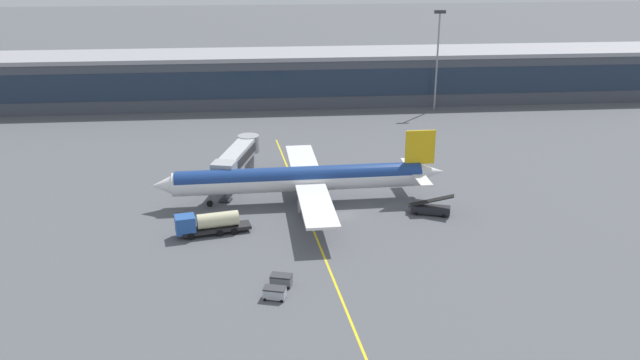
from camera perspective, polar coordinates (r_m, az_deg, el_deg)
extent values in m
plane|color=#515459|center=(102.35, 1.94, -3.07)|extent=(700.00, 700.00, 0.00)
cube|color=yellow|center=(103.67, -1.26, -2.75)|extent=(7.13, 79.73, 0.01)
cube|color=#424751|center=(173.20, -4.93, 8.69)|extent=(209.86, 18.22, 12.07)
cube|color=#1E2D42|center=(164.10, -4.89, 8.26)|extent=(203.56, 0.16, 6.76)
cube|color=#99999E|center=(172.02, -4.99, 10.82)|extent=(214.06, 18.58, 1.00)
cylinder|color=white|center=(105.85, -1.78, 0.04)|extent=(40.52, 4.94, 3.77)
cylinder|color=navy|center=(105.73, -1.78, 0.21)|extent=(39.71, 4.77, 3.62)
cone|color=white|center=(106.23, -13.42, -0.45)|extent=(3.87, 3.69, 3.58)
cone|color=white|center=(109.70, 9.59, 0.70)|extent=(4.61, 3.33, 3.20)
cube|color=gold|center=(107.80, 8.70, 2.83)|extent=(4.91, 0.50, 5.65)
cube|color=white|center=(105.55, 8.85, 0.07)|extent=(2.17, 6.09, 0.24)
cube|color=white|center=(112.40, 7.84, 1.38)|extent=(2.17, 6.09, 0.24)
cube|color=white|center=(96.48, -0.31, -2.19)|extent=(5.29, 17.11, 0.40)
cube|color=white|center=(115.82, -1.52, 1.70)|extent=(5.29, 17.11, 0.40)
cylinder|color=#939399|center=(99.69, -1.09, -2.26)|extent=(2.96, 2.16, 2.07)
cylinder|color=#939399|center=(113.30, -1.86, 0.55)|extent=(2.96, 2.16, 2.07)
cylinder|color=black|center=(106.87, -9.56, -2.03)|extent=(1.01, 0.43, 1.00)
cylinder|color=slate|center=(106.49, -9.59, -1.51)|extent=(0.20, 0.20, 2.07)
cylinder|color=black|center=(105.75, -0.36, -1.98)|extent=(1.01, 0.43, 1.00)
cylinder|color=slate|center=(105.37, -0.36, -1.45)|extent=(0.20, 0.20, 2.07)
cylinder|color=black|center=(108.88, -0.57, -1.31)|extent=(1.01, 0.43, 1.00)
cylinder|color=slate|center=(108.51, -0.57, -0.80)|extent=(0.20, 0.20, 2.07)
cube|color=#B2B7BC|center=(113.85, -7.22, 2.05)|extent=(6.73, 15.53, 2.80)
cube|color=#232328|center=(113.84, -7.19, 2.05)|extent=(6.23, 13.20, 1.54)
cube|color=#9EA3A8|center=(106.94, -8.34, 0.78)|extent=(4.29, 4.00, 2.94)
cylinder|color=#4C4C51|center=(108.09, -8.25, -0.88)|extent=(0.70, 0.70, 3.85)
cube|color=#262628|center=(108.73, -8.20, -1.75)|extent=(2.19, 2.19, 0.30)
cylinder|color=gray|center=(120.84, -6.22, 3.16)|extent=(3.90, 3.90, 3.08)
cylinder|color=gray|center=(121.85, -6.17, 1.67)|extent=(1.80, 1.80, 3.85)
cube|color=#232326|center=(97.10, -9.00, -4.18)|extent=(10.30, 4.49, 0.50)
cube|color=#26519E|center=(96.18, -11.63, -3.79)|extent=(3.25, 3.02, 2.50)
cube|color=black|center=(95.90, -12.40, -3.59)|extent=(0.63, 2.28, 1.12)
cylinder|color=beige|center=(96.58, -8.88, -3.43)|extent=(6.32, 3.38, 2.20)
cylinder|color=black|center=(95.75, -11.16, -4.85)|extent=(1.05, 0.55, 1.00)
cylinder|color=black|center=(97.91, -11.32, -4.28)|extent=(1.05, 0.55, 1.00)
cylinder|color=black|center=(96.16, -8.71, -4.58)|extent=(1.05, 0.55, 1.00)
cylinder|color=black|center=(98.31, -8.92, -4.02)|extent=(1.05, 0.55, 1.00)
cylinder|color=black|center=(96.44, -7.47, -4.44)|extent=(1.05, 0.55, 1.00)
cylinder|color=black|center=(98.58, -7.71, -3.88)|extent=(1.05, 0.55, 1.00)
cube|color=black|center=(103.72, 9.58, -2.52)|extent=(6.29, 3.71, 1.10)
cube|color=black|center=(103.18, 9.63, -1.78)|extent=(6.96, 3.46, 2.38)
cylinder|color=black|center=(103.26, 8.37, -2.89)|extent=(0.65, 0.43, 0.60)
cylinder|color=black|center=(104.84, 8.46, -2.53)|extent=(0.65, 0.43, 0.60)
cylinder|color=black|center=(103.07, 10.70, -3.08)|extent=(0.65, 0.43, 0.60)
cylinder|color=black|center=(104.65, 10.75, -2.72)|extent=(0.65, 0.43, 0.60)
cube|color=#B2B7BC|center=(79.56, -3.96, -9.78)|extent=(2.92, 2.17, 1.10)
cube|color=#333338|center=(79.21, -3.97, -9.34)|extent=(2.97, 2.21, 0.10)
cylinder|color=black|center=(79.46, -4.82, -10.31)|extent=(0.38, 0.22, 0.36)
cylinder|color=black|center=(80.71, -4.54, -9.78)|extent=(0.38, 0.22, 0.36)
cylinder|color=black|center=(78.98, -3.35, -10.47)|extent=(0.38, 0.22, 0.36)
cylinder|color=black|center=(80.23, -3.08, -9.94)|extent=(0.38, 0.22, 0.36)
cube|color=#595B60|center=(82.25, -3.39, -8.69)|extent=(2.92, 2.17, 1.10)
cube|color=#333338|center=(81.92, -3.40, -8.27)|extent=(2.97, 2.21, 0.10)
cylinder|color=black|center=(82.13, -4.22, -9.20)|extent=(0.38, 0.22, 0.36)
cylinder|color=black|center=(83.39, -3.95, -8.71)|extent=(0.38, 0.22, 0.36)
cylinder|color=black|center=(81.66, -2.79, -9.35)|extent=(0.38, 0.22, 0.36)
cylinder|color=black|center=(82.93, -2.55, -8.85)|extent=(0.38, 0.22, 0.36)
cylinder|color=gray|center=(166.17, 10.13, 9.99)|extent=(0.44, 0.44, 23.64)
cube|color=#333338|center=(164.51, 10.39, 14.18)|extent=(2.80, 0.50, 0.80)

